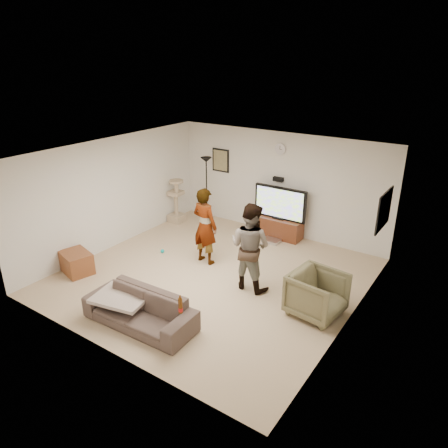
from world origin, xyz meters
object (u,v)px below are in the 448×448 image
Objects in this scene: tv at (280,203)px; person_left at (205,226)px; tv_stand at (279,227)px; armchair at (317,294)px; cat_tree at (176,201)px; beer_bottle at (180,306)px; sofa at (140,310)px; floor_lamp at (207,192)px; side_table at (77,262)px; person_right at (250,247)px.

tv is 0.80× the size of person_left.
armchair reaches higher than tv_stand.
cat_tree is 4.68× the size of beer_bottle.
sofa is at bearing -92.88° from tv.
floor_lamp reaches higher than sofa.
tv_stand is at bearing 13.27° from cat_tree.
armchair is at bearing 37.70° from sofa.
tv_stand is at bearing 56.82° from side_table.
tv is at bearing 98.33° from beer_bottle.
tv is 2.52m from person_right.
person_left is at bearing -54.63° from floor_lamp.
beer_bottle is at bearing -81.67° from tv_stand.
cat_tree is 3.32m from side_table.
person_left is 6.61× the size of beer_bottle.
tv reaches higher than side_table.
cat_tree is at bearing 131.07° from beer_bottle.
tv is 0.68× the size of sofa.
beer_bottle is at bearing 124.72° from person_left.
beer_bottle reaches higher than armchair.
person_right is 1.50m from armchair.
person_left is at bearing 86.38° from armchair.
person_left is at bearing 98.51° from sofa.
side_table is (-3.23, 0.56, -0.47)m from beer_bottle.
armchair is at bearing 175.01° from person_left.
beer_bottle is at bearing -9.85° from side_table.
person_left is 2.72m from side_table.
person_right reaches higher than sofa.
floor_lamp is 2.06m from person_left.
armchair is (1.39, 1.90, -0.30)m from beer_bottle.
floor_lamp reaches higher than side_table.
sofa is 2.97m from armchair.
person_left is (-0.68, -2.07, -0.04)m from tv.
side_table is (-1.89, -1.86, -0.61)m from person_left.
cat_tree is at bearing -26.47° from person_right.
sofa is at bearing -13.45° from side_table.
person_left reaches higher than beer_bottle.
tv_stand is 0.63m from tv.
person_right reaches higher than tv_stand.
tv is 2.79m from cat_tree.
sofa is (-0.23, -4.49, 0.04)m from tv_stand.
cat_tree is 0.69× the size of person_right.
person_right is at bearing 90.65° from beer_bottle.
side_table is at bearing 164.36° from sofa.
beer_bottle is (0.66, -4.49, -0.18)m from tv.
armchair is 1.31× the size of side_table.
tv reaches higher than sofa.
armchair is at bearing 53.81° from beer_bottle.
side_table is at bearing 113.27° from armchair.
person_right is at bearing -75.43° from tv_stand.
beer_bottle is (0.88, 0.00, 0.41)m from sofa.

